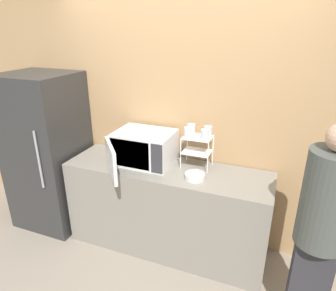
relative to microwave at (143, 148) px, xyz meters
name	(u,v)px	position (x,y,z in m)	size (l,w,h in m)	color
ground_plane	(156,263)	(0.26, -0.33, -1.07)	(12.00, 12.00, 0.00)	gray
wall_back	(179,119)	(0.26, 0.31, 0.23)	(8.00, 0.06, 2.60)	tan
counter	(167,208)	(0.26, -0.03, -0.61)	(2.00, 0.61, 0.91)	gray
microwave	(143,148)	(0.00, 0.00, 0.00)	(0.58, 0.77, 0.32)	silver
dish_rack	(197,145)	(0.51, 0.11, 0.06)	(0.27, 0.21, 0.31)	white
glass_front_left	(188,132)	(0.43, 0.06, 0.20)	(0.08, 0.08, 0.10)	silver
glass_back_right	(208,131)	(0.60, 0.16, 0.20)	(0.08, 0.08, 0.10)	silver
glass_front_right	(205,135)	(0.60, 0.06, 0.20)	(0.08, 0.08, 0.10)	silver
glass_back_left	(191,129)	(0.43, 0.17, 0.20)	(0.08, 0.08, 0.10)	silver
bowl	(195,176)	(0.57, -0.14, -0.14)	(0.18, 0.18, 0.05)	silver
person	(322,224)	(1.58, -0.47, -0.14)	(0.34, 0.34, 1.65)	#2D2D33
refrigerator	(48,152)	(-1.16, -0.07, -0.20)	(0.75, 0.71, 1.74)	#2D2D2D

